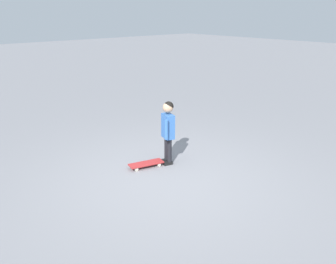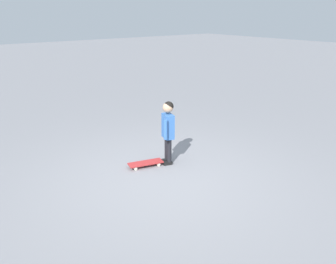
% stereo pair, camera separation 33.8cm
% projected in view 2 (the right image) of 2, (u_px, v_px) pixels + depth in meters
% --- Properties ---
extents(ground_plane, '(50.00, 50.00, 0.00)m').
position_uv_depth(ground_plane, '(166.00, 180.00, 5.38)').
color(ground_plane, gray).
extents(child_person, '(0.30, 0.31, 1.06)m').
position_uv_depth(child_person, '(168.00, 126.00, 5.77)').
color(child_person, black).
rests_on(child_person, ground).
extents(skateboard, '(0.60, 0.33, 0.07)m').
position_uv_depth(skateboard, '(146.00, 163.00, 5.83)').
color(skateboard, '#B22D2D').
rests_on(skateboard, ground).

